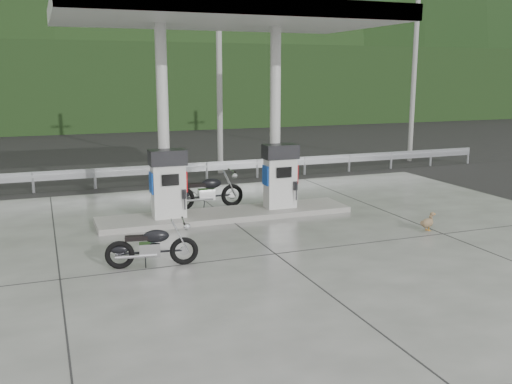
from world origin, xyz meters
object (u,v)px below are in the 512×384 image
object	(u,v)px
motorcycle_left	(152,247)
gas_pump_right	(280,176)
duck	(427,223)
motorcycle_right	(208,192)
gas_pump_left	(168,184)

from	to	relation	value
motorcycle_left	gas_pump_right	bearing A→B (deg)	47.22
gas_pump_right	motorcycle_left	bearing A→B (deg)	-141.86
gas_pump_right	duck	bearing A→B (deg)	-48.89
gas_pump_right	motorcycle_right	xyz separation A→B (m)	(-1.77, 1.23, -0.57)
gas_pump_left	motorcycle_left	xyz separation A→B (m)	(-1.08, -3.36, -0.63)
motorcycle_left	motorcycle_right	world-z (taller)	motorcycle_right
gas_pump_right	motorcycle_right	bearing A→B (deg)	145.30
gas_pump_left	gas_pump_right	bearing A→B (deg)	0.00
gas_pump_left	motorcycle_right	distance (m)	1.97
gas_pump_right	gas_pump_left	bearing A→B (deg)	180.00
gas_pump_left	duck	distance (m)	6.73
gas_pump_left	duck	bearing A→B (deg)	-27.73
gas_pump_left	motorcycle_right	world-z (taller)	gas_pump_left
motorcycle_right	duck	size ratio (longest dim) A/B	3.76
gas_pump_left	gas_pump_right	xyz separation A→B (m)	(3.20, 0.00, 0.00)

